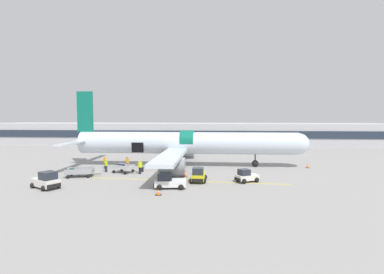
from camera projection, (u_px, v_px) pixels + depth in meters
The scene contains 18 objects.
ground_plane at pixel (160, 173), 37.86m from camera, with size 500.00×500.00×0.00m, color gray.
apron_marking_line at pixel (183, 181), 33.54m from camera, with size 23.31×2.07×0.01m.
terminal_strip at pixel (188, 134), 75.97m from camera, with size 95.51×13.25×5.29m.
airplane at pixel (184, 144), 43.17m from camera, with size 34.64×30.37×10.82m.
baggage_tug_lead at pixel (246, 177), 32.86m from camera, with size 2.79×2.36×1.46m.
baggage_tug_mid at pixel (198, 175), 33.06m from camera, with size 1.91×3.13×1.63m.
baggage_tug_rear at pixel (169, 182), 30.10m from camera, with size 3.36×2.24×1.55m.
baggage_tug_spare at pixel (46, 181), 30.03m from camera, with size 3.49×2.92×1.74m.
baggage_cart_loading at pixel (123, 168), 38.15m from camera, with size 3.54×2.52×1.13m.
baggage_cart_queued at pixel (80, 173), 35.75m from camera, with size 4.22×2.60×1.03m.
ground_crew_loader_a at pixel (105, 162), 41.27m from camera, with size 0.59×0.49×1.71m.
ground_crew_loader_b at pixel (140, 167), 37.33m from camera, with size 0.62×0.46×1.77m.
ground_crew_driver at pixel (127, 162), 40.91m from camera, with size 0.57×0.52×1.70m.
ground_crew_supervisor at pixel (106, 165), 38.66m from camera, with size 0.49×0.60×1.73m.
suitcase_on_tarmac_upright at pixel (142, 169), 38.81m from camera, with size 0.42×0.36×0.74m.
safety_cone_nose at pixel (308, 166), 41.74m from camera, with size 0.48×0.48×0.61m.
safety_cone_engine_left at pixel (158, 192), 27.54m from camera, with size 0.55×0.55×0.58m.
safety_cone_wingtip at pixel (185, 174), 35.67m from camera, with size 0.47×0.47×0.78m.
Camera 1 is at (6.88, -37.00, 7.36)m, focal length 28.00 mm.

